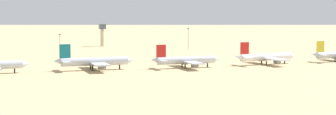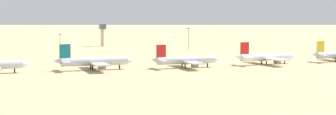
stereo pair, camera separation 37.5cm
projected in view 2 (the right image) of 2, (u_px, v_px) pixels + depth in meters
ground at (156, 75)px, 302.44m from camera, size 4000.00×4000.00×0.00m
ridge_center at (104, 0)px, 1229.99m from camera, size 381.76×328.93×85.75m
ridge_east at (264, 0)px, 1330.64m from camera, size 243.85×217.02×87.28m
parked_jet_teal_2 at (94, 61)px, 323.41m from camera, size 43.08×36.12×14.25m
parked_jet_red_3 at (186, 60)px, 333.89m from camera, size 39.96×33.45×13.23m
parked_jet_red_4 at (266, 57)px, 352.83m from camera, size 40.87×34.51×13.49m
control_tower at (103, 33)px, 502.56m from camera, size 5.20×5.20×18.50m
light_pole_west at (188, 37)px, 467.79m from camera, size 1.80×0.50×16.59m
light_pole_mid at (60, 41)px, 447.81m from camera, size 1.80×0.50×13.09m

